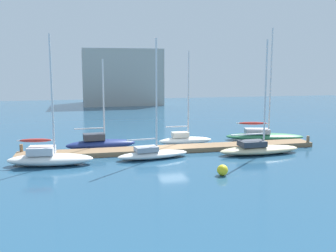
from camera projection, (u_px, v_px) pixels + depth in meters
The scene contains 12 objects.
ground_plane at pixel (173, 151), 34.30m from camera, with size 120.00×120.00×0.00m, color navy.
dock_pier at pixel (173, 149), 34.27m from camera, with size 26.73×2.15×0.41m, color #846647.
dock_piling_near_end at pixel (21, 150), 32.22m from camera, with size 0.28×0.28×1.04m, color #846647.
dock_piling_far_end at pixel (308, 141), 36.22m from camera, with size 0.28×0.28×1.04m, color #846647.
sailboat_0 at pixel (49, 157), 29.25m from camera, with size 6.70×2.95×9.92m.
sailboat_1 at pixel (100, 143), 35.07m from camera, with size 6.44×2.13×8.21m.
sailboat_2 at pixel (152, 153), 31.44m from camera, with size 6.21×2.53×9.75m.
sailboat_3 at pixel (185, 139), 37.29m from camera, with size 5.34×1.45×9.01m.
sailboat_4 at pixel (259, 148), 33.10m from camera, with size 7.40×2.29×9.76m.
sailboat_5 at pixel (264, 135), 39.58m from camera, with size 8.33×4.25×11.37m.
mooring_buoy_yellow at pixel (222, 170), 26.50m from camera, with size 0.77×0.77×0.77m, color yellow.
harbor_building_distant at pixel (121, 77), 79.18m from camera, with size 15.71×12.03×11.15m, color #ADA89E.
Camera 1 is at (-8.00, -32.60, 7.39)m, focal length 40.84 mm.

